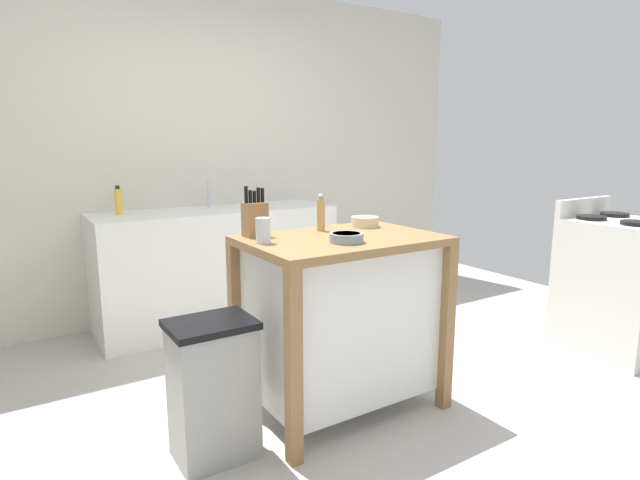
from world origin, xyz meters
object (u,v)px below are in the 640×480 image
(knife_block, at_px, (255,218))
(bowl_stoneware_deep, at_px, (365,221))
(trash_bin, at_px, (213,389))
(kitchen_island, at_px, (341,313))
(drinking_cup, at_px, (263,230))
(sink_faucet, at_px, (209,193))
(pepper_grinder, at_px, (321,213))
(bottle_hand_soap, at_px, (118,201))
(stove, at_px, (617,285))
(bowl_ceramic_wide, at_px, (346,237))

(knife_block, relative_size, bowl_stoneware_deep, 1.66)
(bowl_stoneware_deep, height_order, trash_bin, bowl_stoneware_deep)
(kitchen_island, xyz_separation_m, drinking_cup, (-0.41, 0.05, 0.46))
(kitchen_island, relative_size, bowl_stoneware_deep, 6.34)
(bowl_stoneware_deep, height_order, sink_faucet, sink_faucet)
(bowl_stoneware_deep, bearing_deg, sink_faucet, 101.91)
(knife_block, bearing_deg, kitchen_island, -32.71)
(kitchen_island, distance_m, knife_block, 0.66)
(drinking_cup, distance_m, trash_bin, 0.74)
(knife_block, distance_m, pepper_grinder, 0.37)
(trash_bin, height_order, bottle_hand_soap, bottle_hand_soap)
(knife_block, distance_m, stove, 2.48)
(drinking_cup, distance_m, pepper_grinder, 0.44)
(knife_block, distance_m, bowl_ceramic_wide, 0.48)
(trash_bin, bearing_deg, drinking_cup, 20.78)
(trash_bin, relative_size, sink_faucet, 2.86)
(knife_block, xyz_separation_m, bottle_hand_soap, (-0.36, 1.44, -0.03))
(trash_bin, bearing_deg, bowl_stoneware_deep, 13.67)
(knife_block, relative_size, sink_faucet, 1.15)
(bowl_ceramic_wide, relative_size, pepper_grinder, 0.82)
(drinking_cup, xyz_separation_m, stove, (2.38, -0.42, -0.52))
(drinking_cup, bearing_deg, knife_block, 76.35)
(sink_faucet, height_order, stove, sink_faucet)
(stove, bearing_deg, bowl_ceramic_wide, 173.71)
(bowl_stoneware_deep, bearing_deg, pepper_grinder, 175.82)
(knife_block, relative_size, pepper_grinder, 1.28)
(bowl_ceramic_wide, bearing_deg, trash_bin, 173.69)
(kitchen_island, bearing_deg, trash_bin, -174.66)
(bottle_hand_soap, bearing_deg, trash_bin, -89.95)
(trash_bin, xyz_separation_m, stove, (2.70, -0.30, 0.13))
(bowl_ceramic_wide, relative_size, sink_faucet, 0.73)
(drinking_cup, bearing_deg, bowl_stoneware_deep, 10.24)
(stove, bearing_deg, pepper_grinder, 164.08)
(bottle_hand_soap, bearing_deg, drinking_cup, -78.89)
(drinking_cup, bearing_deg, trash_bin, -159.22)
(bowl_ceramic_wide, distance_m, bowl_stoneware_deep, 0.47)
(bowl_ceramic_wide, distance_m, drinking_cup, 0.39)
(trash_bin, height_order, stove, stove)
(bowl_ceramic_wide, bearing_deg, knife_block, 128.18)
(kitchen_island, xyz_separation_m, pepper_grinder, (0.00, 0.20, 0.50))
(kitchen_island, height_order, sink_faucet, sink_faucet)
(pepper_grinder, height_order, stove, pepper_grinder)
(pepper_grinder, distance_m, trash_bin, 1.04)
(knife_block, height_order, bowl_stoneware_deep, knife_block)
(bowl_stoneware_deep, distance_m, pepper_grinder, 0.29)
(bottle_hand_soap, bearing_deg, bowl_stoneware_deep, -56.01)
(bowl_stoneware_deep, height_order, bottle_hand_soap, bottle_hand_soap)
(bowl_ceramic_wide, relative_size, bottle_hand_soap, 0.79)
(knife_block, relative_size, bottle_hand_soap, 1.24)
(bowl_ceramic_wide, height_order, stove, stove)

